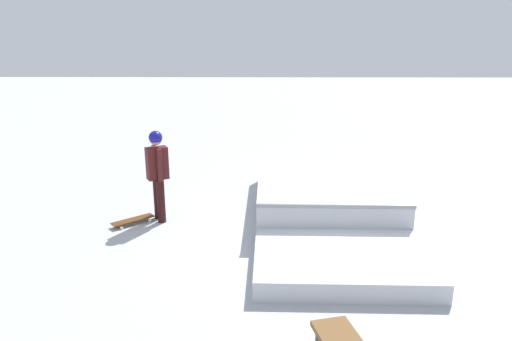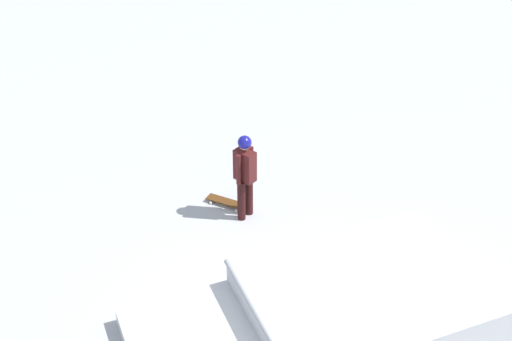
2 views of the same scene
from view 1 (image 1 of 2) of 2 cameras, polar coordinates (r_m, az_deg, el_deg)
ground_plane at (r=8.60m, az=9.44°, el=-7.40°), size 60.00×60.00×0.00m
skate_ramp at (r=9.20m, az=8.39°, el=-3.63°), size 5.44×2.69×0.74m
skater at (r=8.90m, az=-11.81°, el=0.17°), size 0.40×0.44×1.73m
skateboard at (r=9.12m, az=-14.63°, el=-5.81°), size 0.67×0.74×0.09m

